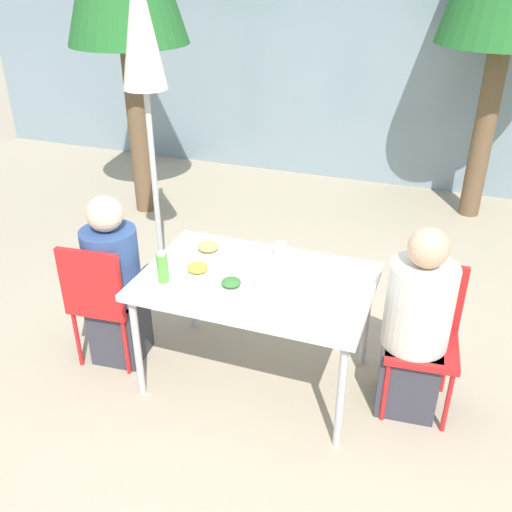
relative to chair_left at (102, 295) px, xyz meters
The scene contains 14 objects.
ground_plane 1.11m from the chair_left, 10.02° to the left, with size 24.00×24.00×0.00m, color tan.
building_facade 4.20m from the chair_left, 76.35° to the left, with size 10.00×0.20×3.00m.
dining_table 0.99m from the chair_left, 10.02° to the left, with size 1.34×0.87×0.73m.
chair_left is the anchor object (origin of this frame).
person_left 0.10m from the chair_left, 63.34° to the left, with size 0.34×0.34×1.15m.
chair_right 1.96m from the chair_left, ahead, with size 0.43×0.43×0.88m.
person_right 1.90m from the chair_left, ahead, with size 0.37×0.37×1.17m.
closed_umbrella 1.72m from the chair_left, 100.61° to the left, with size 0.36×0.36×2.42m.
plate_0 0.90m from the chair_left, ahead, with size 0.20×0.20×0.06m.
plate_1 0.67m from the chair_left, 10.31° to the left, with size 0.22×0.22×0.06m.
plate_2 0.72m from the chair_left, 33.25° to the left, with size 0.24×0.24×0.07m.
bottle 0.57m from the chair_left, ahead, with size 0.07×0.07×0.19m.
drinking_cup 1.15m from the chair_left, 24.01° to the left, with size 0.07×0.07×0.10m.
salad_bowl 1.08m from the chair_left, ahead, with size 0.15×0.15×0.06m.
Camera 1 is at (0.97, -2.67, 2.43)m, focal length 40.00 mm.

